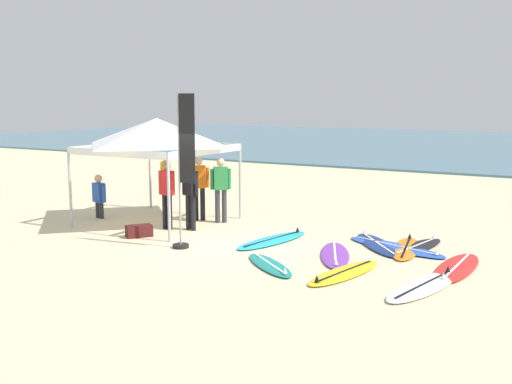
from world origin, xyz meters
name	(u,v)px	position (x,y,z in m)	size (l,w,h in m)	color
ground_plane	(219,243)	(0.00, 0.00, 0.00)	(80.00, 80.00, 0.00)	beige
sea	(479,145)	(0.00, 33.41, 0.05)	(80.00, 36.00, 0.10)	teal
canopy_tent	(157,132)	(-2.65, 1.16, 2.39)	(3.25, 3.25, 2.75)	#B7B7BC
surfboard_blue	(396,247)	(3.61, 1.51, 0.04)	(2.56, 1.49, 0.19)	blue
surfboard_cyan	(273,240)	(0.97, 0.76, 0.04)	(1.06, 2.42, 0.19)	#23B2CC
surfboard_yellow	(344,273)	(3.36, -0.90, 0.04)	(1.00, 2.24, 0.19)	yellow
surfboard_red	(456,268)	(5.10, 0.49, 0.04)	(0.73, 2.44, 0.19)	red
surfboard_teal	(270,265)	(1.90, -1.12, 0.04)	(1.73, 1.55, 0.19)	#19847F
surfboard_white	(424,286)	(4.85, -0.95, 0.04)	(1.12, 2.45, 0.19)	white
surfboard_navy	(378,245)	(3.20, 1.53, 0.04)	(1.88, 2.16, 0.19)	navy
surfboard_purple	(335,255)	(2.71, 0.24, 0.04)	(1.39, 2.21, 0.19)	purple
surfboard_orange	(406,248)	(3.84, 1.50, 0.04)	(0.95, 2.19, 0.19)	orange
surfboard_black	(417,247)	(4.00, 1.75, 0.04)	(0.98, 2.15, 0.19)	black
person_black	(190,191)	(-1.40, 0.85, 0.99)	(0.54, 0.30, 1.71)	black
person_green	(221,186)	(-1.24, 1.99, 0.99)	(0.45, 0.40, 1.71)	#383842
person_red	(167,190)	(-1.95, 0.62, 0.99)	(0.54, 0.30, 1.71)	black
person_yellow	(166,179)	(-3.34, 2.35, 0.99)	(0.36, 0.50, 1.71)	black
person_orange	(199,184)	(-1.92, 1.97, 0.99)	(0.47, 0.38, 1.71)	black
person_blue	(99,194)	(-4.47, 0.85, 0.66)	(0.53, 0.31, 1.20)	#2D2D33
banner_flag	(184,177)	(-0.41, -0.75, 1.57)	(0.60, 0.36, 3.40)	#99999E
gear_bag_near_tent	(139,231)	(-2.03, -0.37, 0.14)	(0.60, 0.32, 0.28)	#4C1919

